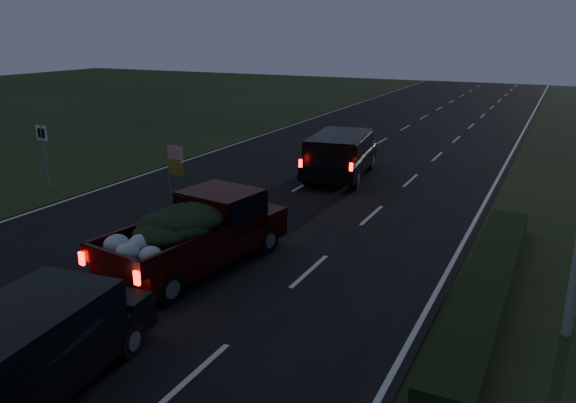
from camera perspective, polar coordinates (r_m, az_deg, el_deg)
The scene contains 7 objects.
ground at distance 14.28m, azimuth -15.55°, elevation -7.93°, with size 120.00×120.00×0.00m, color black.
road_asphalt at distance 14.27m, azimuth -15.55°, elevation -7.89°, with size 14.00×120.00×0.02m, color black.
hedge_row at distance 13.71m, azimuth 19.50°, elevation -8.01°, with size 1.00×10.00×0.60m, color black.
route_sign at distance 23.04m, azimuth -23.59°, elevation 5.07°, with size 0.55×0.08×2.50m.
pickup_truck at distance 14.44m, azimuth -9.21°, elevation -2.77°, with size 2.73×5.51×2.77m.
lead_suv at distance 23.17m, azimuth 5.32°, elevation 5.12°, with size 2.88×5.41×1.48m.
rear_suv at distance 10.30m, azimuth -25.31°, elevation -13.07°, with size 2.48×4.74×1.31m.
Camera 1 is at (8.93, -9.47, 5.87)m, focal length 35.00 mm.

